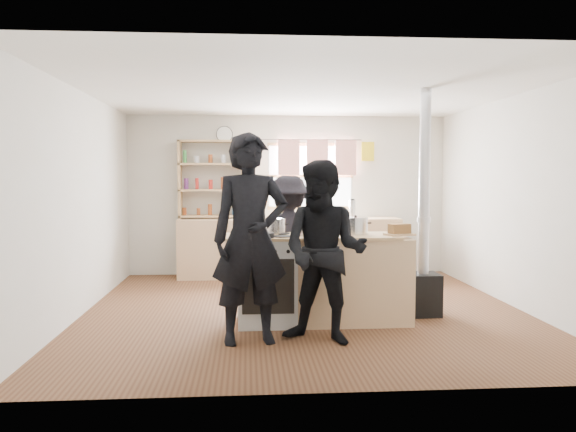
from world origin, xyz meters
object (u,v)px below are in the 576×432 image
object	(u,v)px
skillet_greens	(261,235)
roast_tray	(312,231)
person_near_left	(250,238)
stockpot_counter	(355,226)
person_near_right	(324,252)
thermos	(352,209)
person_far	(289,239)
flue_heater	(423,257)
stockpot_stove	(275,226)
cooking_island	(323,279)
bread_board	(399,230)

from	to	relation	value
skillet_greens	roast_tray	world-z (taller)	roast_tray
person_near_left	skillet_greens	bearing A→B (deg)	67.32
stockpot_counter	person_near_right	size ratio (longest dim) A/B	0.16
skillet_greens	person_near_left	xyz separation A→B (m)	(-0.11, -0.47, 0.01)
thermos	person_far	bearing A→B (deg)	-121.91
person_near_left	person_far	distance (m)	1.72
roast_tray	flue_heater	size ratio (longest dim) A/B	0.15
stockpot_stove	person_near_right	distance (m)	1.00
person_near_right	cooking_island	bearing A→B (deg)	107.87
thermos	flue_heater	bearing A→B (deg)	-82.85
thermos	person_far	xyz separation A→B (m)	(-1.12, -1.80, -0.26)
thermos	person_near_right	world-z (taller)	person_near_right
skillet_greens	thermos	bearing A→B (deg)	63.39
thermos	skillet_greens	world-z (taller)	thermos
stockpot_counter	flue_heater	bearing A→B (deg)	12.45
bread_board	person_far	size ratio (longest dim) A/B	0.21
skillet_greens	bread_board	size ratio (longest dim) A/B	1.11
roast_tray	person_near_right	size ratio (longest dim) A/B	0.22
flue_heater	person_near_right	bearing A→B (deg)	-142.26
stockpot_counter	skillet_greens	bearing A→B (deg)	-165.57
skillet_greens	roast_tray	distance (m)	0.58
thermos	bread_board	bearing A→B (deg)	-90.91
cooking_island	person_far	bearing A→B (deg)	106.77
thermos	stockpot_stove	size ratio (longest dim) A/B	1.22
cooking_island	skillet_greens	distance (m)	0.85
cooking_island	person_near_left	bearing A→B (deg)	-138.79
skillet_greens	person_near_right	bearing A→B (deg)	-42.47
person_near_left	person_far	xyz separation A→B (m)	(0.48, 1.64, -0.19)
flue_heater	cooking_island	bearing A→B (deg)	-168.78
bread_board	stockpot_stove	bearing A→B (deg)	168.52
stockpot_counter	person_near_left	xyz separation A→B (m)	(-1.12, -0.73, -0.05)
stockpot_stove	stockpot_counter	xyz separation A→B (m)	(0.85, -0.11, 0.01)
cooking_island	flue_heater	size ratio (longest dim) A/B	0.79
flue_heater	person_far	size ratio (longest dim) A/B	1.61
roast_tray	bread_board	distance (m)	0.91
skillet_greens	bread_board	bearing A→B (deg)	4.25
person_near_left	person_near_right	size ratio (longest dim) A/B	1.15
roast_tray	person_near_right	bearing A→B (deg)	-87.56
stockpot_counter	cooking_island	bearing A→B (deg)	-171.65
thermos	bread_board	distance (m)	2.87
thermos	bread_board	world-z (taller)	thermos
skillet_greens	stockpot_counter	bearing A→B (deg)	14.43
thermos	flue_heater	xyz separation A→B (m)	(0.32, -2.54, -0.38)
thermos	flue_heater	world-z (taller)	flue_heater
thermos	stockpot_stove	world-z (taller)	thermos
stockpot_counter	person_near_left	distance (m)	1.34
roast_tray	person_near_left	bearing A→B (deg)	-133.96
flue_heater	person_near_right	size ratio (longest dim) A/B	1.48
person_near_left	person_far	bearing A→B (deg)	64.21
roast_tray	flue_heater	xyz separation A→B (m)	(1.27, 0.23, -0.32)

